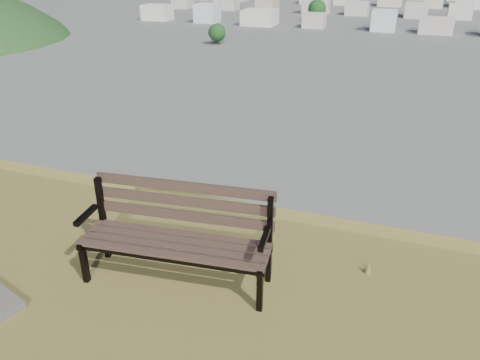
% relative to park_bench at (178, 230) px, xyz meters
% --- Properties ---
extents(park_bench, '(2.04, 0.84, 1.04)m').
position_rel_park_bench_xyz_m(park_bench, '(0.00, 0.00, 0.00)').
color(park_bench, '#3E2E24').
rests_on(park_bench, hilltop_mesa).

